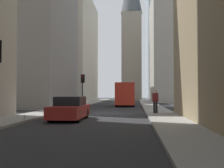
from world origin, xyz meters
name	(u,v)px	position (x,y,z in m)	size (l,w,h in m)	color
ground_plane	(103,113)	(0.00, 0.00, 0.00)	(135.00, 135.00, 0.00)	#262628
sidewalk_right	(49,112)	(0.00, 4.50, 0.07)	(90.00, 2.20, 0.14)	gray
sidewalk_left	(159,113)	(0.00, -4.50, 0.07)	(90.00, 2.20, 0.14)	gray
building_left_far	(179,50)	(28.97, -10.60, 9.60)	(13.69, 10.00, 19.19)	#B7B2A5
building_right_far	(66,50)	(28.97, 10.60, 9.76)	(17.90, 10.00, 19.51)	beige
church_spire	(132,26)	(39.56, -1.82, 16.87)	(4.83, 4.83, 32.24)	gray
delivery_truck	(126,94)	(12.05, -1.40, 1.46)	(6.46, 2.25, 2.84)	red
sedan_red	(70,109)	(-5.66, 1.40, 0.66)	(4.30, 1.78, 1.42)	maroon
traffic_light_midblock	(82,82)	(13.19, 4.27, 3.02)	(0.43, 0.52, 3.91)	black
pedestrian	(155,100)	(-1.52, -4.07, 1.10)	(0.26, 0.44, 1.76)	black
discarded_bottle	(25,117)	(-6.95, 3.71, 0.25)	(0.07, 0.07, 0.27)	#999EA3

